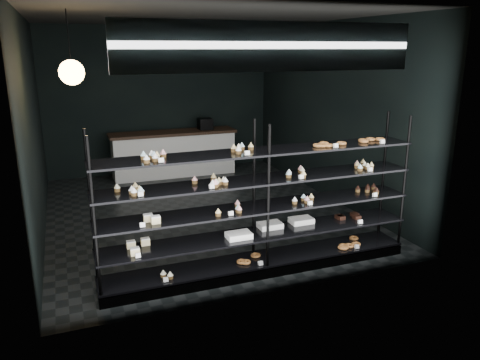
{
  "coord_description": "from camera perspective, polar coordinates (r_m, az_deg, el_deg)",
  "views": [
    {
      "loc": [
        -2.09,
        -7.43,
        2.74
      ],
      "look_at": [
        0.02,
        -1.9,
        1.06
      ],
      "focal_mm": 35.0,
      "sensor_mm": 36.0,
      "label": 1
    }
  ],
  "objects": [
    {
      "name": "room",
      "position": [
        7.81,
        -5.19,
        7.39
      ],
      "size": [
        5.01,
        6.01,
        3.2
      ],
      "color": "black",
      "rests_on": "ground"
    },
    {
      "name": "display_shelf",
      "position": [
        5.82,
        2.31,
        -5.41
      ],
      "size": [
        4.0,
        0.5,
        1.91
      ],
      "color": "black",
      "rests_on": "room"
    },
    {
      "name": "signage",
      "position": [
        4.97,
        4.15,
        15.92
      ],
      "size": [
        3.3,
        0.05,
        0.5
      ],
      "color": "#0D0D42",
      "rests_on": "room"
    },
    {
      "name": "pendant_lamp",
      "position": [
        6.16,
        -19.84,
        12.25
      ],
      "size": [
        0.3,
        0.3,
        0.88
      ],
      "color": "black",
      "rests_on": "room"
    },
    {
      "name": "service_counter",
      "position": [
        10.43,
        -8.01,
        3.3
      ],
      "size": [
        2.75,
        0.65,
        1.23
      ],
      "color": "silver",
      "rests_on": "room"
    }
  ]
}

